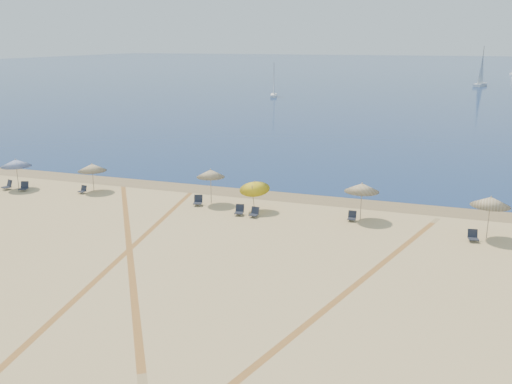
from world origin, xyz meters
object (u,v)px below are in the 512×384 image
umbrella_3 (254,186)px  chair_0 (8,185)px  chair_6 (352,217)px  chair_7 (473,236)px  chair_3 (198,201)px  chair_2 (83,190)px  umbrella_0 (16,163)px  sailboat_1 (274,86)px  chair_5 (254,213)px  umbrella_5 (491,201)px  umbrella_4 (362,187)px  chair_4 (239,210)px  sailboat_0 (481,74)px  umbrella_1 (92,167)px  chair_1 (24,187)px  umbrella_2 (211,173)px

umbrella_3 → chair_0: bearing=-177.6°
chair_6 → chair_7: chair_7 is taller
chair_3 → chair_2: bearing=163.9°
umbrella_0 → sailboat_1: (-1.52, 76.49, 0.02)m
chair_5 → chair_6: bearing=16.6°
umbrella_5 → chair_2: bearing=178.4°
umbrella_4 → chair_4: (-7.95, -1.59, -1.89)m
sailboat_0 → sailboat_1: bearing=-116.4°
umbrella_1 → sailboat_1: bearing=95.8°
sailboat_0 → chair_0: bearing=-90.2°
umbrella_5 → chair_1: (-33.88, -0.04, -1.98)m
umbrella_1 → umbrella_4: bearing=-1.3°
umbrella_0 → umbrella_3: 19.81m
umbrella_1 → chair_3: bearing=-5.4°
chair_1 → umbrella_1: bearing=-0.7°
umbrella_1 → chair_3: 9.54m
umbrella_2 → umbrella_4: 10.82m
umbrella_4 → chair_5: bearing=-166.2°
chair_4 → chair_6: chair_4 is taller
sailboat_0 → sailboat_1: (-42.48, -41.74, -0.89)m
chair_4 → umbrella_3: bearing=50.5°
chair_3 → chair_0: bearing=167.4°
umbrella_1 → chair_7: 27.94m
chair_2 → chair_4: (13.41, -1.26, 0.05)m
chair_0 → sailboat_0: 125.80m
chair_2 → chair_0: bearing=-166.1°
chair_2 → chair_6: size_ratio=0.96×
umbrella_0 → umbrella_1: size_ratio=1.08×
umbrella_3 → sailboat_0: size_ratio=0.24×
umbrella_2 → umbrella_5: 18.56m
umbrella_2 → chair_7: umbrella_2 is taller
umbrella_4 → chair_5: 7.30m
umbrella_1 → chair_5: bearing=-8.7°
umbrella_5 → chair_4: (-15.64, -0.44, -1.99)m
chair_4 → sailboat_1: 80.01m
sailboat_1 → umbrella_3: bearing=-88.9°
chair_6 → sailboat_0: sailboat_0 is taller
chair_0 → chair_2: chair_0 is taller
umbrella_0 → chair_2: size_ratio=3.95×
umbrella_1 → chair_1: umbrella_1 is taller
umbrella_2 → sailboat_0: 119.74m
chair_6 → sailboat_0: size_ratio=0.06×
chair_0 → sailboat_0: (41.59, 118.70, 2.68)m
chair_1 → chair_5: size_ratio=1.23×
umbrella_2 → chair_6: size_ratio=4.04×
chair_0 → chair_2: size_ratio=1.45×
chair_7 → sailboat_0: (7.01, 119.35, 2.71)m
chair_1 → chair_3: 14.66m
umbrella_4 → chair_2: bearing=-179.1°
sailboat_0 → sailboat_1: 59.56m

